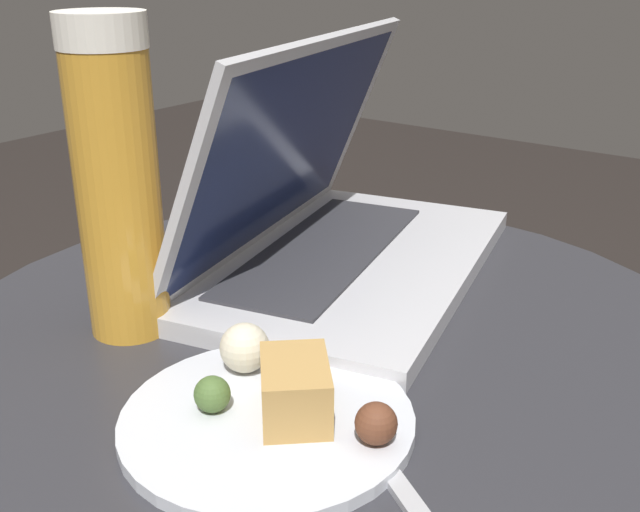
# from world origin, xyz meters

# --- Properties ---
(table) EXTENTS (0.66, 0.66, 0.57)m
(table) POSITION_xyz_m (0.00, 0.00, 0.41)
(table) COLOR #515156
(table) RESTS_ON ground_plane
(laptop) EXTENTS (0.42, 0.30, 0.22)m
(laptop) POSITION_xyz_m (0.11, 0.07, 0.62)
(laptop) COLOR silver
(laptop) RESTS_ON table
(beer_glass) EXTENTS (0.07, 0.07, 0.25)m
(beer_glass) POSITION_xyz_m (-0.09, 0.13, 0.70)
(beer_glass) COLOR gold
(beer_glass) RESTS_ON table
(snack_plate) EXTENTS (0.20, 0.20, 0.05)m
(snack_plate) POSITION_xyz_m (-0.13, -0.05, 0.58)
(snack_plate) COLOR silver
(snack_plate) RESTS_ON table
(fork) EXTENTS (0.12, 0.17, 0.00)m
(fork) POSITION_xyz_m (-0.09, -0.08, 0.57)
(fork) COLOR #B2B2B7
(fork) RESTS_ON table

